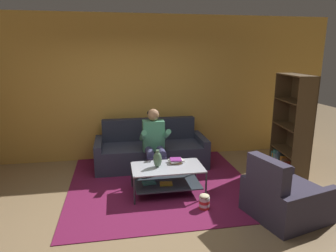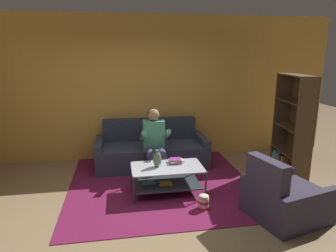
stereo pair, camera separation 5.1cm
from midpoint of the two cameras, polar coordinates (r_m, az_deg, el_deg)
name	(u,v)px [view 2 (the right image)]	position (r m, az deg, el deg)	size (l,w,h in m)	color
ground	(147,215)	(4.27, -3.61, -16.57)	(16.80, 16.80, 0.00)	#927755
back_partition	(134,88)	(6.18, -6.25, 7.13)	(8.40, 0.12, 2.90)	gold
couch	(151,151)	(5.89, -2.93, -4.72)	(2.12, 0.89, 0.88)	#32374B
person_seated_center	(155,140)	(5.28, -2.31, -2.77)	(0.50, 0.58, 1.20)	#3C3A60
coffee_table	(167,176)	(4.73, 0.04, -9.42)	(1.10, 0.63, 0.44)	#B6BAC8
area_rug	(159,180)	(5.30, -1.35, -10.20)	(3.01, 3.20, 0.01)	maroon
vase	(157,159)	(4.63, -1.74, -6.29)	(0.13, 0.13, 0.27)	#4F6F52
book_stack	(176,161)	(4.82, 1.81, -6.63)	(0.26, 0.22, 0.07)	#966E44
bookshelf	(292,139)	(5.74, 22.77, -2.32)	(0.42, 0.91, 1.81)	#513B23
armchair	(284,199)	(4.38, 21.52, -12.76)	(1.09, 1.05, 0.88)	#363045
popcorn_tub	(204,202)	(4.39, 7.14, -14.13)	(0.15, 0.15, 0.22)	red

